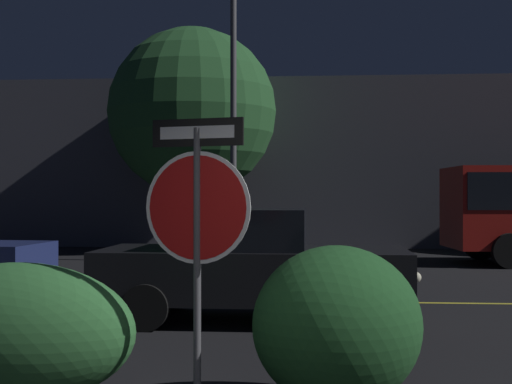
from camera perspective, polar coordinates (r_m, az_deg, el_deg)
road_center_stripe at (r=11.73m, az=2.22°, el=-8.72°), size 39.58×0.12×0.01m
stop_sign at (r=5.66m, az=-4.72°, el=-1.37°), size 0.87×0.23×2.33m
hedge_bush_1 at (r=6.38m, az=-18.48°, el=-10.58°), size 1.99×0.94×1.16m
hedge_bush_2 at (r=5.94m, az=6.48°, el=-10.60°), size 1.39×1.19×1.32m
passing_car_2 at (r=9.86m, az=-0.34°, el=-5.91°), size 4.31×1.95×1.54m
street_lamp at (r=18.40m, az=-1.82°, el=8.41°), size 0.38×0.38×7.61m
tree_0 at (r=21.98m, az=-5.12°, el=6.39°), size 5.13×5.13×6.85m
building_backdrop at (r=25.40m, az=0.94°, el=2.20°), size 29.97×3.93×5.65m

